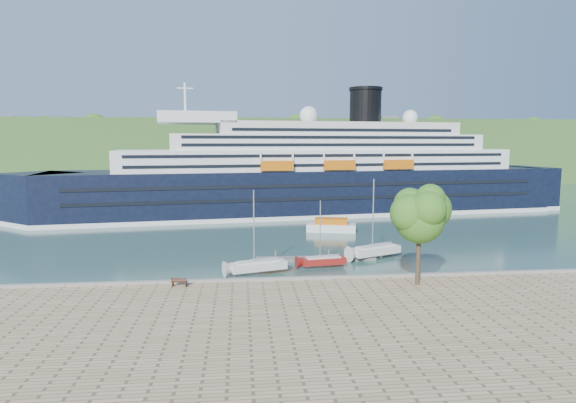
# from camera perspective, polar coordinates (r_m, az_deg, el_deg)

# --- Properties ---
(ground) EXTENTS (400.00, 400.00, 0.00)m
(ground) POSITION_cam_1_polar(r_m,az_deg,el_deg) (52.06, 0.31, -10.24)
(ground) COLOR #2E534D
(ground) RESTS_ON ground
(far_hillside) EXTENTS (400.00, 50.00, 24.00)m
(far_hillside) POSITION_cam_1_polar(r_m,az_deg,el_deg) (194.55, -4.14, 5.98)
(far_hillside) COLOR #355923
(far_hillside) RESTS_ON ground
(quay_coping) EXTENTS (220.00, 0.50, 0.30)m
(quay_coping) POSITION_cam_1_polar(r_m,az_deg,el_deg) (51.54, 0.34, -9.09)
(quay_coping) COLOR slate
(quay_coping) RESTS_ON promenade
(cruise_ship) EXTENTS (123.35, 33.11, 27.42)m
(cruise_ship) POSITION_cam_1_polar(r_m,az_deg,el_deg) (104.03, 2.45, 6.05)
(cruise_ship) COLOR black
(cruise_ship) RESTS_ON ground
(park_bench) EXTENTS (1.73, 0.93, 1.05)m
(park_bench) POSITION_cam_1_polar(r_m,az_deg,el_deg) (50.30, -12.74, -9.23)
(park_bench) COLOR #4B2315
(park_bench) RESTS_ON promenade
(promenade_tree) EXTENTS (6.73, 6.73, 11.15)m
(promenade_tree) POSITION_cam_1_polar(r_m,az_deg,el_deg) (50.35, 15.28, -3.38)
(promenade_tree) COLOR #345F19
(promenade_tree) RESTS_ON promenade
(floating_pontoon) EXTENTS (15.92, 2.50, 0.35)m
(floating_pontoon) POSITION_cam_1_polar(r_m,az_deg,el_deg) (64.12, 3.28, -6.77)
(floating_pontoon) COLOR slate
(floating_pontoon) RESTS_ON ground
(sailboat_white_near) EXTENTS (7.66, 4.09, 9.53)m
(sailboat_white_near) POSITION_cam_1_polar(r_m,az_deg,el_deg) (56.46, -3.56, -3.90)
(sailboat_white_near) COLOR silver
(sailboat_white_near) RESTS_ON ground
(sailboat_red) EXTENTS (6.37, 2.58, 8.00)m
(sailboat_red) POSITION_cam_1_polar(r_m,az_deg,el_deg) (59.65, 4.23, -4.07)
(sailboat_red) COLOR maroon
(sailboat_red) RESTS_ON ground
(sailboat_white_far) EXTENTS (8.11, 5.14, 10.19)m
(sailboat_white_far) POSITION_cam_1_polar(r_m,az_deg,el_deg) (65.09, 10.41, -2.25)
(sailboat_white_far) COLOR silver
(sailboat_white_far) RESTS_ON ground
(tender_launch) EXTENTS (8.99, 4.81, 2.36)m
(tender_launch) POSITION_cam_1_polar(r_m,az_deg,el_deg) (84.12, 5.14, -2.78)
(tender_launch) COLOR #CF630C
(tender_launch) RESTS_ON ground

